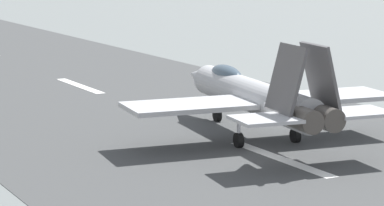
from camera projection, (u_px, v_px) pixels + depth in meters
ground_plane at (276, 158)px, 41.60m from camera, size 400.00×400.00×0.00m
runway_strip at (276, 157)px, 41.58m from camera, size 240.00×26.00×0.02m
fighter_jet at (254, 95)px, 45.40m from camera, size 17.40×14.64×5.54m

